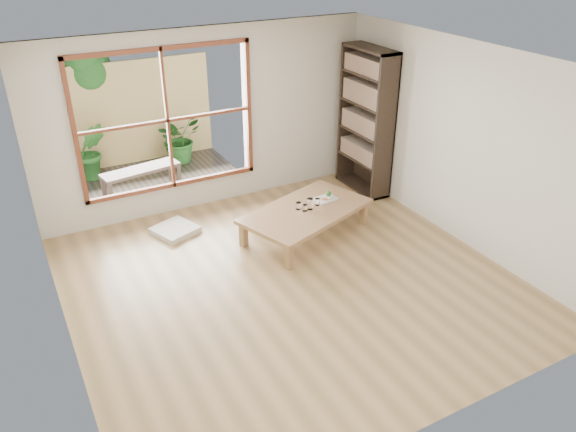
{
  "coord_description": "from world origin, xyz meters",
  "views": [
    {
      "loc": [
        -2.68,
        -4.93,
        3.86
      ],
      "look_at": [
        0.29,
        0.55,
        0.55
      ],
      "focal_mm": 35.0,
      "sensor_mm": 36.0,
      "label": 1
    }
  ],
  "objects_px": {
    "low_table": "(306,212)",
    "garden_bench": "(141,172)",
    "food_tray": "(326,198)",
    "bookshelf": "(366,122)"
  },
  "relations": [
    {
      "from": "low_table",
      "to": "bookshelf",
      "type": "bearing_deg",
      "value": 10.59
    },
    {
      "from": "low_table",
      "to": "garden_bench",
      "type": "distance_m",
      "value": 2.88
    },
    {
      "from": "low_table",
      "to": "bookshelf",
      "type": "relative_size",
      "value": 0.89
    },
    {
      "from": "bookshelf",
      "to": "food_tray",
      "type": "bearing_deg",
      "value": -147.33
    },
    {
      "from": "low_table",
      "to": "garden_bench",
      "type": "height_order",
      "value": "garden_bench"
    },
    {
      "from": "garden_bench",
      "to": "food_tray",
      "type": "bearing_deg",
      "value": -57.66
    },
    {
      "from": "garden_bench",
      "to": "bookshelf",
      "type": "bearing_deg",
      "value": -34.82
    },
    {
      "from": "food_tray",
      "to": "garden_bench",
      "type": "height_order",
      "value": "food_tray"
    },
    {
      "from": "food_tray",
      "to": "bookshelf",
      "type": "bearing_deg",
      "value": 25.09
    },
    {
      "from": "low_table",
      "to": "garden_bench",
      "type": "relative_size",
      "value": 1.56
    }
  ]
}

